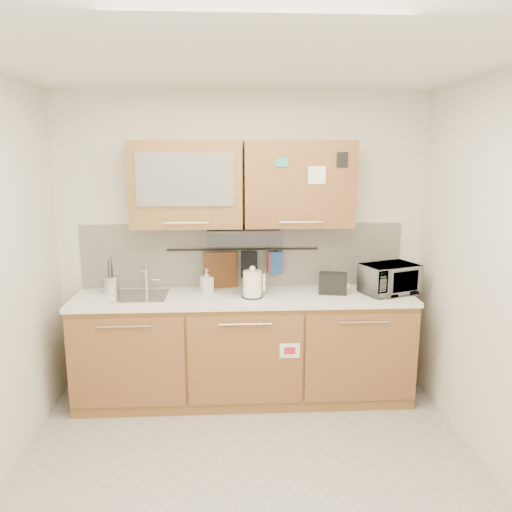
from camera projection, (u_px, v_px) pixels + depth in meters
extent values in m
plane|color=#9E9993|center=(251.00, 486.00, 3.18)|extent=(3.20, 3.20, 0.00)
plane|color=white|center=(249.00, 53.00, 2.65)|extent=(3.20, 3.20, 0.00)
plane|color=silver|center=(243.00, 244.00, 4.38)|extent=(3.20, 0.00, 3.20)
cube|color=olive|center=(244.00, 349.00, 4.26)|extent=(2.80, 0.60, 0.88)
cube|color=black|center=(244.00, 391.00, 4.34)|extent=(2.80, 0.54, 0.10)
cube|color=brown|center=(126.00, 363.00, 3.90)|extent=(0.91, 0.02, 0.74)
cylinder|color=silver|center=(124.00, 327.00, 3.81)|extent=(0.41, 0.01, 0.01)
cube|color=brown|center=(245.00, 360.00, 3.95)|extent=(0.91, 0.02, 0.74)
cylinder|color=silver|center=(245.00, 324.00, 3.86)|extent=(0.41, 0.01, 0.01)
cube|color=brown|center=(362.00, 358.00, 4.00)|extent=(0.91, 0.02, 0.74)
cylinder|color=silver|center=(364.00, 322.00, 3.91)|extent=(0.41, 0.01, 0.01)
cube|color=white|center=(244.00, 298.00, 4.16)|extent=(2.82, 0.62, 0.04)
cube|color=silver|center=(243.00, 255.00, 4.39)|extent=(2.80, 0.02, 0.56)
cube|color=olive|center=(187.00, 184.00, 4.08)|extent=(0.90, 0.35, 0.70)
cube|color=silver|center=(185.00, 179.00, 3.89)|extent=(0.76, 0.02, 0.42)
cube|color=brown|center=(298.00, 184.00, 4.13)|extent=(0.90, 0.35, 0.70)
cube|color=white|center=(317.00, 175.00, 3.94)|extent=(0.14, 0.00, 0.14)
cube|color=black|center=(244.00, 235.00, 4.11)|extent=(0.60, 0.46, 0.10)
cube|color=silver|center=(141.00, 297.00, 4.12)|extent=(0.42, 0.40, 0.03)
cylinder|color=silver|center=(146.00, 278.00, 4.25)|extent=(0.03, 0.03, 0.24)
cylinder|color=silver|center=(144.00, 268.00, 4.15)|extent=(0.02, 0.18, 0.02)
cylinder|color=black|center=(243.00, 249.00, 4.34)|extent=(1.30, 0.02, 0.02)
cylinder|color=silver|center=(112.00, 285.00, 4.16)|extent=(0.15, 0.15, 0.16)
cylinder|color=black|center=(109.00, 277.00, 4.16)|extent=(0.01, 0.01, 0.29)
cylinder|color=black|center=(113.00, 280.00, 4.14)|extent=(0.01, 0.01, 0.26)
cylinder|color=black|center=(112.00, 276.00, 4.17)|extent=(0.01, 0.01, 0.31)
cylinder|color=black|center=(109.00, 282.00, 4.13)|extent=(0.01, 0.01, 0.23)
cylinder|color=white|center=(252.00, 284.00, 4.07)|extent=(0.18, 0.18, 0.22)
sphere|color=white|center=(252.00, 269.00, 4.04)|extent=(0.05, 0.05, 0.05)
cube|color=white|center=(264.00, 282.00, 4.09)|extent=(0.03, 0.03, 0.14)
cylinder|color=black|center=(252.00, 297.00, 4.09)|extent=(0.17, 0.17, 0.01)
cube|color=black|center=(333.00, 283.00, 4.20)|extent=(0.25, 0.18, 0.18)
cube|color=black|center=(328.00, 274.00, 4.19)|extent=(0.08, 0.11, 0.01)
cube|color=black|center=(338.00, 274.00, 4.17)|extent=(0.08, 0.11, 0.01)
imported|color=#999999|center=(389.00, 279.00, 4.20)|extent=(0.53, 0.45, 0.25)
imported|color=#999999|center=(207.00, 281.00, 4.21)|extent=(0.12, 0.12, 0.21)
cube|color=brown|center=(221.00, 273.00, 4.36)|extent=(0.30, 0.09, 0.37)
cube|color=#21529B|center=(276.00, 262.00, 4.36)|extent=(0.12, 0.05, 0.19)
cube|color=black|center=(249.00, 265.00, 4.36)|extent=(0.15, 0.06, 0.23)
cube|color=red|center=(275.00, 261.00, 4.36)|extent=(0.14, 0.06, 0.18)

